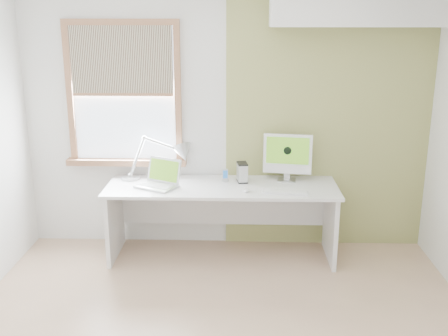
{
  "coord_description": "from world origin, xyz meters",
  "views": [
    {
      "loc": [
        0.14,
        -3.42,
        2.29
      ],
      "look_at": [
        0.0,
        1.05,
        1.0
      ],
      "focal_mm": 42.55,
      "sensor_mm": 36.0,
      "label": 1
    }
  ],
  "objects_px": {
    "desk": "(222,203)",
    "imac": "(288,155)",
    "desk_lamp": "(173,156)",
    "external_drive": "(242,172)",
    "laptop": "(160,179)"
  },
  "relations": [
    {
      "from": "desk_lamp",
      "to": "imac",
      "type": "xyz_separation_m",
      "value": [
        1.12,
        -0.04,
        0.03
      ]
    },
    {
      "from": "laptop",
      "to": "external_drive",
      "type": "bearing_deg",
      "value": 11.07
    },
    {
      "from": "laptop",
      "to": "external_drive",
      "type": "xyz_separation_m",
      "value": [
        0.78,
        0.15,
        0.03
      ]
    },
    {
      "from": "laptop",
      "to": "desk",
      "type": "bearing_deg",
      "value": 8.18
    },
    {
      "from": "desk",
      "to": "imac",
      "type": "xyz_separation_m",
      "value": [
        0.63,
        0.13,
        0.45
      ]
    },
    {
      "from": "desk",
      "to": "imac",
      "type": "distance_m",
      "value": 0.79
    },
    {
      "from": "desk",
      "to": "imac",
      "type": "relative_size",
      "value": 4.63
    },
    {
      "from": "external_drive",
      "to": "imac",
      "type": "distance_m",
      "value": 0.47
    },
    {
      "from": "desk_lamp",
      "to": "desk",
      "type": "bearing_deg",
      "value": -19.02
    },
    {
      "from": "external_drive",
      "to": "desk_lamp",
      "type": "bearing_deg",
      "value": 171.67
    },
    {
      "from": "desk",
      "to": "desk_lamp",
      "type": "bearing_deg",
      "value": 160.98
    },
    {
      "from": "laptop",
      "to": "imac",
      "type": "distance_m",
      "value": 1.25
    },
    {
      "from": "laptop",
      "to": "imac",
      "type": "bearing_deg",
      "value": 10.06
    },
    {
      "from": "desk_lamp",
      "to": "laptop",
      "type": "height_order",
      "value": "desk_lamp"
    },
    {
      "from": "imac",
      "to": "external_drive",
      "type": "bearing_deg",
      "value": -171.75
    }
  ]
}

